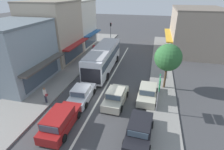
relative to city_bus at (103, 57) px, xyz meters
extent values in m
plane|color=#3F3F42|center=(1.62, -6.85, -1.88)|extent=(140.00, 140.00, 0.00)
cube|color=silver|center=(1.62, -2.85, -1.88)|extent=(0.20, 28.00, 0.01)
cube|color=gray|center=(-5.18, -0.85, -1.81)|extent=(5.20, 44.00, 0.14)
cube|color=gray|center=(7.82, -0.85, -1.82)|extent=(2.80, 44.00, 0.12)
cube|color=#84939E|center=(-8.58, -5.79, 1.49)|extent=(6.20, 7.84, 6.75)
cube|color=#4C4742|center=(-5.03, -5.79, 0.82)|extent=(1.10, 7.22, 0.20)
cube|color=#425160|center=(-5.45, -5.79, -0.48)|extent=(0.06, 6.27, 1.80)
cube|color=slate|center=(-8.58, -5.79, 4.99)|extent=(6.36, 7.84, 0.24)
cube|color=#B2A38E|center=(-8.58, 2.33, 2.35)|extent=(6.47, 7.75, 8.46)
cube|color=maroon|center=(-4.89, 2.33, 0.82)|extent=(1.10, 7.13, 0.20)
cube|color=#425160|center=(-5.31, 2.33, -0.48)|extent=(0.06, 6.20, 1.80)
cube|color=gray|center=(-8.58, 2.33, 6.70)|extent=(6.63, 7.75, 0.24)
cube|color=silver|center=(-8.58, 9.95, 2.22)|extent=(6.25, 7.18, 8.20)
cube|color=#23568E|center=(-5.00, 9.95, 0.82)|extent=(1.10, 6.60, 0.20)
cube|color=#425160|center=(-5.42, 9.95, -0.48)|extent=(0.06, 5.74, 1.80)
cube|color=#A19D92|center=(-8.58, 9.95, 6.44)|extent=(6.41, 7.18, 0.24)
cube|color=gray|center=(13.12, 12.03, 1.72)|extent=(7.68, 11.79, 7.20)
cube|color=gold|center=(8.83, 12.03, 0.82)|extent=(1.10, 10.84, 0.20)
cube|color=#425160|center=(9.25, 12.03, -0.48)|extent=(0.06, 9.43, 1.80)
cube|color=#6E6358|center=(13.12, 12.03, 5.44)|extent=(7.84, 11.79, 0.24)
cube|color=silver|center=(0.00, 0.01, -0.12)|extent=(2.81, 10.87, 2.70)
cube|color=#425160|center=(0.00, 0.01, 0.28)|extent=(2.84, 10.44, 0.90)
cube|color=black|center=(0.16, -5.42, -0.32)|extent=(2.25, 0.13, 1.76)
cube|color=#A8A8AC|center=(0.00, 0.01, 1.29)|extent=(2.66, 10.00, 0.12)
cylinder|color=black|center=(-1.35, 3.32, -1.40)|extent=(0.29, 0.97, 0.96)
cylinder|color=black|center=(1.15, 3.39, -1.40)|extent=(0.29, 0.97, 0.96)
cylinder|color=black|center=(-1.16, -2.99, -1.40)|extent=(0.29, 0.97, 0.96)
cylinder|color=black|center=(1.34, -2.92, -1.40)|extent=(0.29, 0.97, 0.96)
cube|color=silver|center=(0.02, -7.69, -1.37)|extent=(1.85, 4.25, 0.72)
cube|color=silver|center=(0.02, -7.79, -0.71)|extent=(1.62, 1.85, 0.60)
cube|color=#425160|center=(-0.01, -6.87, -0.71)|extent=(1.44, 0.11, 0.51)
cube|color=#425160|center=(0.05, -8.71, -0.71)|extent=(1.41, 0.10, 0.48)
cylinder|color=black|center=(-0.88, -6.45, -1.57)|extent=(0.20, 0.63, 0.62)
cylinder|color=black|center=(0.84, -6.40, -1.57)|extent=(0.20, 0.63, 0.62)
cylinder|color=black|center=(-0.80, -8.97, -1.57)|extent=(0.20, 0.63, 0.62)
cylinder|color=black|center=(0.92, -8.92, -1.57)|extent=(0.20, 0.63, 0.62)
cube|color=#B7B29E|center=(3.41, -7.33, -1.37)|extent=(1.89, 4.27, 0.72)
cube|color=#B7B29E|center=(3.41, -7.43, -0.71)|extent=(1.63, 1.86, 0.60)
cube|color=#425160|center=(3.45, -6.51, -0.71)|extent=(1.44, 0.12, 0.51)
cube|color=#425160|center=(3.37, -8.35, -0.71)|extent=(1.41, 0.12, 0.48)
cylinder|color=black|center=(2.60, -6.04, -1.57)|extent=(0.21, 0.63, 0.62)
cylinder|color=black|center=(4.32, -6.11, -1.57)|extent=(0.21, 0.63, 0.62)
cylinder|color=black|center=(2.50, -8.55, -1.57)|extent=(0.21, 0.63, 0.62)
cylinder|color=black|center=(4.22, -8.63, -1.57)|extent=(0.21, 0.63, 0.62)
cube|color=maroon|center=(-0.01, -11.74, -1.36)|extent=(1.86, 4.54, 0.76)
cube|color=maroon|center=(0.00, -12.09, -0.64)|extent=(1.70, 2.64, 0.68)
cube|color=#425160|center=(-0.03, -10.77, -0.64)|extent=(1.51, 0.09, 0.58)
cube|color=#425160|center=(0.03, -13.41, -0.64)|extent=(1.48, 0.09, 0.54)
cylinder|color=black|center=(-0.92, -10.41, -1.57)|extent=(0.19, 0.62, 0.62)
cylinder|color=black|center=(0.84, -10.37, -1.57)|extent=(0.19, 0.62, 0.62)
cylinder|color=black|center=(-0.86, -13.11, -1.57)|extent=(0.19, 0.62, 0.62)
cylinder|color=black|center=(0.90, -13.07, -1.57)|extent=(0.19, 0.62, 0.62)
cube|color=black|center=(6.10, -11.32, -1.37)|extent=(1.88, 4.26, 0.72)
cube|color=black|center=(6.09, -11.42, -0.71)|extent=(1.63, 1.86, 0.60)
cube|color=#425160|center=(6.13, -10.50, -0.71)|extent=(1.44, 0.11, 0.51)
cube|color=#425160|center=(6.06, -12.34, -0.71)|extent=(1.41, 0.11, 0.48)
cylinder|color=black|center=(5.28, -10.03, -1.57)|extent=(0.20, 0.63, 0.62)
cylinder|color=black|center=(7.00, -10.10, -1.57)|extent=(0.20, 0.63, 0.62)
cylinder|color=black|center=(5.19, -12.55, -1.57)|extent=(0.20, 0.63, 0.62)
cylinder|color=black|center=(6.91, -12.61, -1.57)|extent=(0.20, 0.63, 0.62)
cube|color=#B7B29E|center=(6.35, -5.84, -1.37)|extent=(1.83, 4.24, 0.72)
cube|color=#B7B29E|center=(6.35, -5.94, -0.71)|extent=(1.61, 1.84, 0.60)
cube|color=#425160|center=(6.37, -5.02, -0.71)|extent=(1.44, 0.10, 0.51)
cube|color=#425160|center=(6.32, -6.86, -0.71)|extent=(1.41, 0.10, 0.48)
cylinder|color=black|center=(5.52, -4.56, -1.57)|extent=(0.20, 0.62, 0.62)
cylinder|color=black|center=(7.24, -4.60, -1.57)|extent=(0.20, 0.62, 0.62)
cylinder|color=black|center=(5.45, -7.08, -1.57)|extent=(0.20, 0.62, 0.62)
cylinder|color=black|center=(7.17, -7.12, -1.57)|extent=(0.20, 0.62, 0.62)
cylinder|color=gray|center=(-2.42, 13.49, 0.22)|extent=(0.12, 0.12, 4.20)
cube|color=black|center=(-2.42, 13.49, 1.97)|extent=(0.24, 0.24, 0.68)
sphere|color=red|center=(-2.28, 13.49, 2.20)|extent=(0.13, 0.13, 0.13)
sphere|color=black|center=(-2.28, 13.49, 1.98)|extent=(0.13, 0.13, 0.13)
sphere|color=black|center=(-2.28, 13.49, 1.76)|extent=(0.13, 0.13, 0.13)
cylinder|color=gray|center=(7.28, -7.93, -0.08)|extent=(0.10, 0.10, 3.60)
cube|color=#19753D|center=(7.28, -7.95, 1.42)|extent=(0.08, 1.40, 0.44)
cube|color=white|center=(7.32, -7.95, 1.42)|extent=(0.01, 1.10, 0.10)
cube|color=#19753D|center=(7.28, -7.95, 0.87)|extent=(0.08, 1.40, 0.44)
cube|color=white|center=(7.32, -7.95, 0.87)|extent=(0.01, 1.10, 0.10)
cylinder|color=brown|center=(8.04, -3.27, -0.55)|extent=(0.24, 0.24, 2.65)
cylinder|color=brown|center=(8.04, -2.80, 1.22)|extent=(0.10, 1.01, 0.97)
cylinder|color=brown|center=(8.52, -3.27, 1.25)|extent=(1.04, 0.10, 1.02)
cylinder|color=brown|center=(8.04, -3.74, 1.08)|extent=(0.10, 0.99, 0.70)
cylinder|color=brown|center=(7.57, -3.27, 1.25)|extent=(1.00, 0.10, 1.02)
sphere|color=#2D6633|center=(8.04, -3.27, 1.77)|extent=(2.84, 2.84, 2.84)
cylinder|color=#4C4742|center=(-3.45, 6.16, -1.32)|extent=(0.14, 0.14, 0.84)
cylinder|color=#4C4742|center=(-3.55, 6.01, -1.32)|extent=(0.14, 0.14, 0.84)
cube|color=#A82D38|center=(-3.50, 6.08, -0.62)|extent=(0.38, 0.42, 0.56)
sphere|color=tan|center=(-3.50, 6.08, -0.22)|extent=(0.22, 0.22, 0.22)
cylinder|color=#A82D38|center=(-3.37, 6.29, -0.62)|extent=(0.09, 0.09, 0.54)
cylinder|color=#A82D38|center=(-3.63, 5.88, -0.62)|extent=(0.09, 0.09, 0.54)
cube|color=maroon|center=(-3.65, 5.81, -0.80)|extent=(0.26, 0.22, 0.22)
cylinder|color=#232838|center=(-3.17, -9.07, -1.32)|extent=(0.14, 0.14, 0.84)
cylinder|color=#232838|center=(-3.02, -9.17, -1.32)|extent=(0.14, 0.14, 0.84)
cube|color=beige|center=(-3.10, -9.12, -0.62)|extent=(0.42, 0.38, 0.56)
sphere|color=brown|center=(-3.10, -9.12, -0.22)|extent=(0.22, 0.22, 0.22)
cylinder|color=beige|center=(-3.30, -8.99, -0.62)|extent=(0.09, 0.09, 0.54)
cylinder|color=beige|center=(-2.90, -9.26, -0.62)|extent=(0.09, 0.09, 0.54)
cube|color=maroon|center=(-2.83, -9.28, -0.80)|extent=(0.22, 0.25, 0.22)
camera|label=1|loc=(6.51, -21.31, 8.00)|focal=28.00mm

